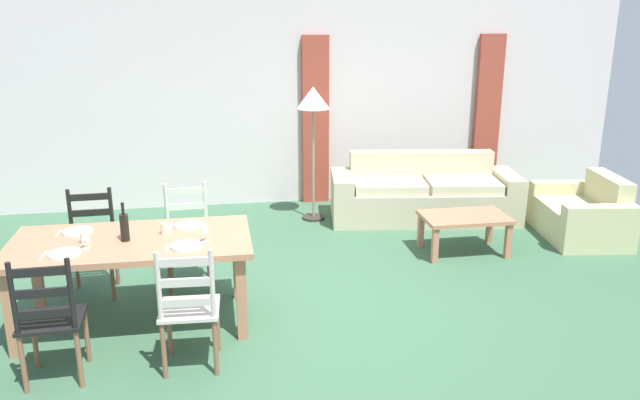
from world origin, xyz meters
The scene contains 26 objects.
ground_plane centered at (0.00, 0.00, -0.01)m, with size 9.60×9.60×0.02m, color #3A6245.
wall_far centered at (0.00, 3.30, 1.35)m, with size 9.60×0.16×2.70m, color silver.
curtain_panel_left centered at (0.57, 3.16, 1.10)m, with size 0.35×0.08×2.20m, color #9E402F.
curtain_panel_right centered at (2.97, 3.16, 1.10)m, with size 0.35×0.08×2.20m, color #9E402F.
dining_table centered at (-1.46, -0.06, 0.66)m, with size 1.90×0.96×0.75m.
dining_chair_near_left centered at (-1.93, -0.83, 0.48)m, with size 0.43×0.41×0.96m.
dining_chair_near_right centered at (-0.99, -0.82, 0.48)m, with size 0.44×0.42×0.96m.
dining_chair_far_left centered at (-1.90, 0.66, 0.48)m, with size 0.43×0.41×0.96m.
dining_chair_far_right centered at (-1.04, 0.71, 0.48)m, with size 0.44×0.42×0.96m.
dinner_plate_near_left centered at (-1.91, -0.31, 0.76)m, with size 0.24×0.24×0.02m, color white.
fork_near_left centered at (-2.06, -0.31, 0.75)m, with size 0.02×0.17×0.01m, color silver.
dinner_plate_near_right centered at (-1.01, -0.31, 0.76)m, with size 0.24×0.24×0.02m, color white.
fork_near_right centered at (-1.16, -0.31, 0.75)m, with size 0.02×0.17×0.01m, color silver.
dinner_plate_far_left centered at (-1.91, 0.19, 0.76)m, with size 0.24×0.24×0.02m, color white.
fork_far_left centered at (-2.06, 0.19, 0.75)m, with size 0.02×0.17×0.01m, color silver.
dinner_plate_far_right centered at (-1.01, 0.19, 0.76)m, with size 0.24×0.24×0.02m, color white.
fork_far_right centered at (-1.16, 0.19, 0.75)m, with size 0.02×0.17×0.01m, color silver.
wine_bottle centered at (-1.49, -0.09, 0.87)m, with size 0.07×0.07×0.32m.
wine_glass_near_left centered at (-1.77, -0.21, 0.86)m, with size 0.06×0.06×0.16m.
wine_glass_near_right centered at (-0.86, -0.21, 0.86)m, with size 0.06×0.06×0.16m.
coffee_cup_primary centered at (-1.19, 0.03, 0.80)m, with size 0.07×0.07×0.09m, color beige.
coffee_cup_secondary centered at (-1.80, -0.08, 0.80)m, with size 0.07×0.07×0.09m, color beige.
couch centered at (1.78, 2.23, 0.29)m, with size 2.37×1.11×0.80m.
coffee_table centered at (1.83, 1.02, 0.36)m, with size 0.90×0.56×0.42m.
armchair_upholstered centered at (3.39, 1.26, 0.25)m, with size 0.95×1.26×0.72m.
standing_lamp centered at (0.42, 2.42, 1.41)m, with size 0.40×0.40×1.64m.
Camera 1 is at (-0.76, -4.99, 2.52)m, focal length 35.49 mm.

